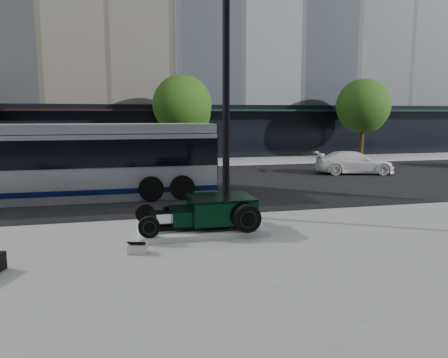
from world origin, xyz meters
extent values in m
plane|color=black|center=(0.00, 0.00, 0.00)|extent=(120.00, 120.00, 0.00)
cube|color=gray|center=(0.00, 14.00, 0.06)|extent=(70.00, 4.00, 0.12)
cube|color=black|center=(-10.00, 16.20, 2.00)|extent=(22.00, 0.50, 4.00)
cube|color=black|center=(13.00, 16.20, 2.00)|extent=(24.00, 0.50, 4.00)
cube|color=black|center=(-10.00, 15.60, 3.60)|extent=(22.00, 1.60, 0.15)
cube|color=black|center=(13.00, 15.60, 3.60)|extent=(24.00, 1.60, 0.15)
cylinder|color=black|center=(1.00, 13.00, 1.42)|extent=(0.28, 0.28, 2.60)
sphere|color=#16320D|center=(1.00, 13.00, 3.92)|extent=(3.80, 3.80, 3.80)
sphere|color=#16320D|center=(1.60, 13.30, 3.32)|extent=(2.60, 2.60, 2.60)
cylinder|color=black|center=(14.00, 13.00, 1.42)|extent=(0.28, 0.28, 2.60)
sphere|color=#16320D|center=(14.00, 13.00, 3.92)|extent=(3.80, 3.80, 3.80)
sphere|color=#16320D|center=(14.60, 13.30, 3.32)|extent=(2.60, 2.60, 2.60)
cube|color=silver|center=(-1.00, -3.86, 0.20)|extent=(3.40, 1.80, 0.15)
cube|color=black|center=(-1.00, -4.31, 0.37)|extent=(3.00, 0.08, 0.10)
cube|color=black|center=(-1.00, -3.41, 0.37)|extent=(3.00, 0.08, 0.10)
cube|color=black|center=(-0.45, -3.86, 0.72)|extent=(1.70, 1.45, 0.62)
cube|color=black|center=(-0.45, -3.86, 1.05)|extent=(1.70, 1.45, 0.06)
cube|color=black|center=(-1.55, -3.86, 0.60)|extent=(0.55, 1.05, 0.38)
cube|color=silver|center=(-2.10, -3.86, 0.55)|extent=(0.55, 0.55, 0.34)
cylinder|color=black|center=(-1.95, -3.86, 0.82)|extent=(0.18, 0.18, 0.10)
cylinder|color=black|center=(-2.45, -3.86, 0.43)|extent=(0.06, 1.55, 0.06)
cylinder|color=black|center=(0.05, -4.71, 0.63)|extent=(0.72, 0.24, 0.72)
cylinder|color=black|center=(0.05, -4.83, 0.63)|extent=(0.37, 0.02, 0.37)
torus|color=#093410|center=(0.05, -4.84, 0.63)|extent=(0.44, 0.02, 0.44)
cylinder|color=black|center=(0.05, -3.01, 0.63)|extent=(0.72, 0.24, 0.72)
cylinder|color=black|center=(0.05, -2.88, 0.63)|extent=(0.37, 0.02, 0.37)
torus|color=#093410|center=(0.05, -2.87, 0.63)|extent=(0.44, 0.02, 0.44)
cylinder|color=black|center=(-2.45, -4.64, 0.54)|extent=(0.54, 0.16, 0.54)
cylinder|color=black|center=(-2.45, -4.72, 0.54)|extent=(0.28, 0.02, 0.28)
torus|color=#093410|center=(-2.45, -4.73, 0.54)|extent=(0.34, 0.02, 0.34)
cylinder|color=black|center=(-2.45, -3.08, 0.54)|extent=(0.54, 0.16, 0.54)
cylinder|color=black|center=(-2.45, -2.99, 0.54)|extent=(0.28, 0.02, 0.28)
torus|color=#093410|center=(-2.45, -2.98, 0.54)|extent=(0.34, 0.02, 0.34)
cube|color=silver|center=(-2.77, -5.34, 0.23)|extent=(0.47, 0.40, 0.22)
cube|color=black|center=(-2.77, -5.34, 0.35)|extent=(0.46, 0.38, 0.15)
cylinder|color=black|center=(0.12, -2.20, 3.77)|extent=(0.22, 0.22, 7.31)
cylinder|color=black|center=(0.12, -2.20, 0.21)|extent=(0.40, 0.40, 0.18)
cube|color=#A4A9AD|center=(-5.34, 2.69, 1.27)|extent=(12.00, 2.55, 2.55)
cube|color=#081344|center=(-5.34, 2.69, 0.42)|extent=(12.05, 2.60, 0.20)
cube|color=black|center=(-5.34, 2.69, 1.85)|extent=(12.05, 2.60, 1.05)
cube|color=#A4A9AD|center=(-5.34, 2.69, 2.75)|extent=(12.00, 2.40, 0.35)
cube|color=black|center=(0.69, 2.69, 1.55)|extent=(0.06, 2.30, 1.70)
cylinder|color=black|center=(-1.94, 1.39, 0.48)|extent=(0.96, 0.28, 0.96)
cylinder|color=black|center=(-1.94, 3.99, 0.48)|extent=(0.96, 0.28, 0.96)
cylinder|color=black|center=(-0.74, 1.39, 0.48)|extent=(0.96, 0.28, 0.96)
cylinder|color=black|center=(-0.74, 3.99, 0.48)|extent=(0.96, 0.28, 0.96)
imported|color=white|center=(9.72, 6.60, 0.63)|extent=(4.62, 2.73, 1.26)
camera|label=1|loc=(-3.14, -15.25, 3.29)|focal=35.00mm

